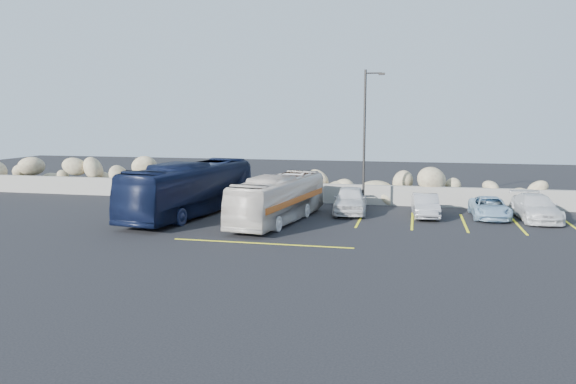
% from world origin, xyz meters
% --- Properties ---
extents(ground, '(90.00, 90.00, 0.00)m').
position_xyz_m(ground, '(0.00, 0.00, 0.00)').
color(ground, black).
rests_on(ground, ground).
extents(seawall, '(60.00, 0.40, 1.20)m').
position_xyz_m(seawall, '(0.00, 12.00, 0.60)').
color(seawall, gray).
rests_on(seawall, ground).
extents(riprap_pile, '(54.00, 2.80, 2.60)m').
position_xyz_m(riprap_pile, '(0.00, 13.20, 1.30)').
color(riprap_pile, tan).
rests_on(riprap_pile, ground).
extents(parking_lines, '(18.16, 9.36, 0.01)m').
position_xyz_m(parking_lines, '(4.64, 5.57, 0.01)').
color(parking_lines, yellow).
rests_on(parking_lines, ground).
extents(lamppost, '(1.14, 0.18, 8.00)m').
position_xyz_m(lamppost, '(2.56, 9.50, 4.30)').
color(lamppost, '#2B2926').
rests_on(lamppost, ground).
extents(vintage_bus, '(3.35, 8.91, 2.42)m').
position_xyz_m(vintage_bus, '(-1.46, 5.16, 1.21)').
color(vintage_bus, silver).
rests_on(vintage_bus, ground).
extents(tour_coach, '(4.01, 10.81, 2.94)m').
position_xyz_m(tour_coach, '(-6.63, 5.94, 1.47)').
color(tour_coach, black).
rests_on(tour_coach, ground).
extents(car_a, '(2.10, 4.55, 1.51)m').
position_xyz_m(car_a, '(1.85, 8.59, 0.76)').
color(car_a, silver).
rests_on(car_a, ground).
extents(car_b, '(1.56, 3.83, 1.23)m').
position_xyz_m(car_b, '(5.97, 8.34, 0.62)').
color(car_b, '#A4A5A9').
rests_on(car_b, ground).
extents(car_c, '(2.28, 4.77, 1.34)m').
position_xyz_m(car_c, '(11.60, 8.67, 0.67)').
color(car_c, silver).
rests_on(car_c, ground).
extents(car_d, '(1.96, 4.09, 1.12)m').
position_xyz_m(car_d, '(9.33, 8.76, 0.56)').
color(car_d, '#95B9D4').
rests_on(car_d, ground).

